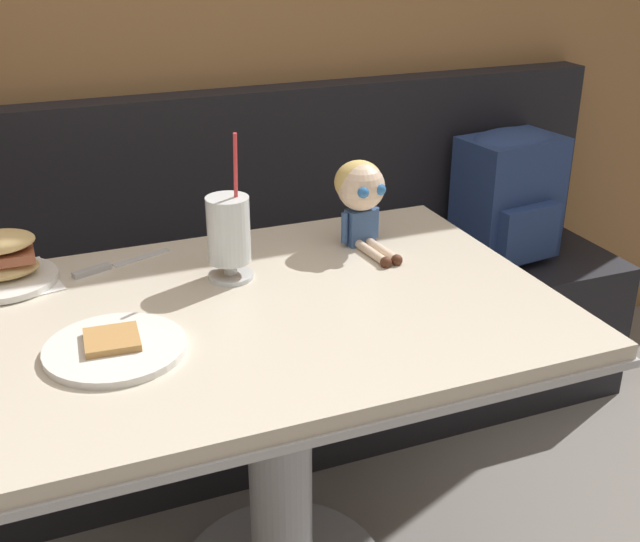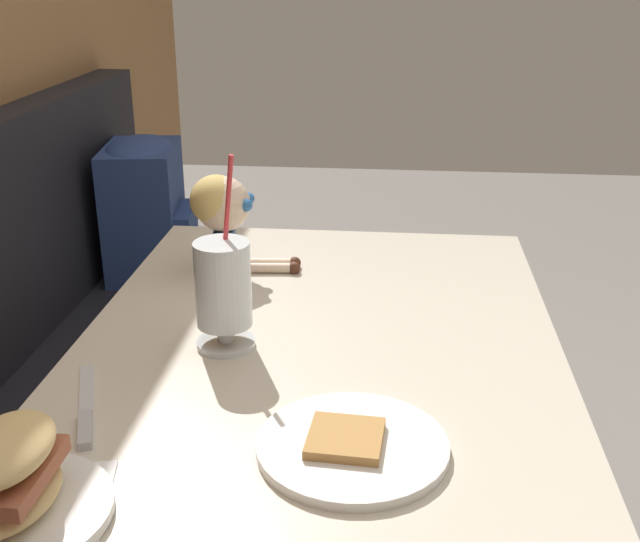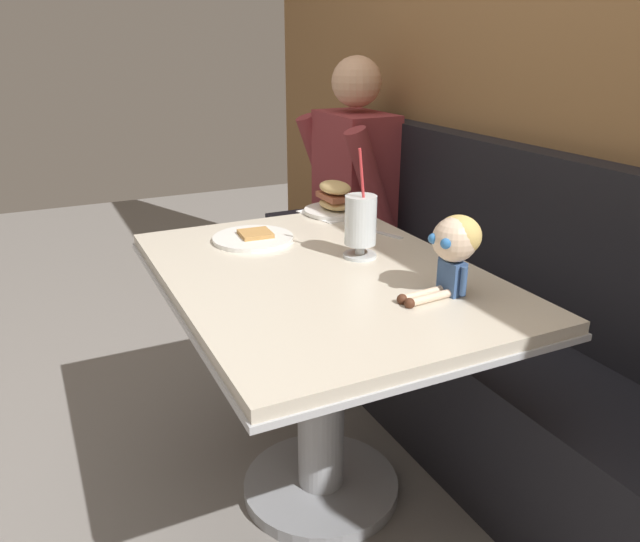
% 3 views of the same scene
% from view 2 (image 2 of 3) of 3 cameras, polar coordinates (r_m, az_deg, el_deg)
% --- Properties ---
extents(diner_table, '(1.11, 0.81, 0.74)m').
position_cam_2_polar(diner_table, '(1.44, -0.09, -11.74)').
color(diner_table, beige).
rests_on(diner_table, ground).
extents(toast_plate, '(0.25, 0.25, 0.03)m').
position_cam_2_polar(toast_plate, '(1.05, 2.29, -12.40)').
color(toast_plate, white).
rests_on(toast_plate, diner_table).
extents(milkshake_glass, '(0.10, 0.10, 0.32)m').
position_cam_2_polar(milkshake_glass, '(1.27, -6.96, -1.23)').
color(milkshake_glass, silver).
rests_on(milkshake_glass, diner_table).
extents(sandwich_plate, '(0.24, 0.24, 0.12)m').
position_cam_2_polar(sandwich_plate, '(0.98, -21.34, -14.18)').
color(sandwich_plate, white).
rests_on(sandwich_plate, diner_table).
extents(butter_knife, '(0.23, 0.10, 0.01)m').
position_cam_2_polar(butter_knife, '(1.16, -16.48, -10.03)').
color(butter_knife, silver).
rests_on(butter_knife, diner_table).
extents(seated_doll, '(0.12, 0.22, 0.20)m').
position_cam_2_polar(seated_doll, '(1.58, -6.99, 4.42)').
color(seated_doll, '#385689').
rests_on(seated_doll, diner_table).
extents(backpack, '(0.32, 0.28, 0.41)m').
position_cam_2_polar(backpack, '(2.38, -12.37, 4.70)').
color(backpack, navy).
rests_on(backpack, booth_bench).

